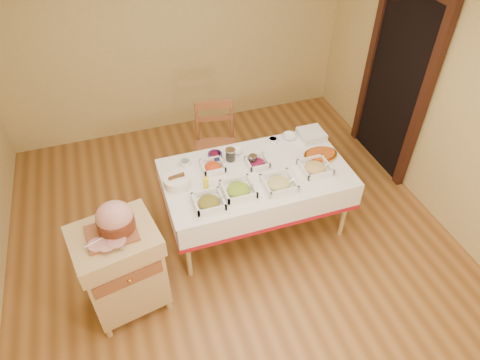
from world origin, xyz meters
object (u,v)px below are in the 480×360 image
(plate_stack, at_px, (311,134))
(brass_platter, at_px, (320,155))
(bread_basket, at_px, (177,181))
(dining_chair, at_px, (216,146))
(preserve_jar_right, at_px, (253,160))
(ham_on_board, at_px, (114,220))
(dining_table, at_px, (256,184))
(mustard_bottle, at_px, (206,183))
(butcher_cart, at_px, (122,266))
(preserve_jar_left, at_px, (231,155))

(plate_stack, xyz_separation_m, brass_platter, (-0.06, -0.33, -0.02))
(bread_basket, bearing_deg, dining_chair, 52.20)
(preserve_jar_right, xyz_separation_m, bread_basket, (-0.78, -0.06, 0.00))
(ham_on_board, relative_size, brass_platter, 1.15)
(plate_stack, bearing_deg, dining_table, -155.37)
(preserve_jar_right, height_order, mustard_bottle, mustard_bottle)
(butcher_cart, height_order, ham_on_board, ham_on_board)
(butcher_cart, distance_m, plate_stack, 2.36)
(dining_table, bearing_deg, mustard_bottle, -171.26)
(ham_on_board, xyz_separation_m, plate_stack, (2.13, 0.87, -0.26))
(bread_basket, bearing_deg, dining_table, -4.29)
(dining_table, height_order, plate_stack, plate_stack)
(dining_chair, distance_m, bread_basket, 1.01)
(dining_table, bearing_deg, plate_stack, 24.63)
(dining_table, xyz_separation_m, mustard_bottle, (-0.53, -0.08, 0.23))
(preserve_jar_right, bearing_deg, dining_table, -94.21)
(preserve_jar_right, height_order, brass_platter, preserve_jar_right)
(preserve_jar_right, height_order, plate_stack, preserve_jar_right)
(ham_on_board, bearing_deg, bread_basket, 44.05)
(dining_chair, bearing_deg, mustard_bottle, -111.16)
(preserve_jar_left, bearing_deg, bread_basket, -161.14)
(preserve_jar_left, bearing_deg, brass_platter, -15.40)
(mustard_bottle, distance_m, plate_stack, 1.36)
(butcher_cart, height_order, brass_platter, butcher_cart)
(dining_table, relative_size, bread_basket, 7.06)
(preserve_jar_left, xyz_separation_m, mustard_bottle, (-0.35, -0.34, 0.01))
(dining_chair, height_order, brass_platter, dining_chair)
(dining_chair, height_order, mustard_bottle, dining_chair)
(dining_chair, distance_m, preserve_jar_right, 0.78)
(ham_on_board, xyz_separation_m, preserve_jar_right, (1.37, 0.64, -0.25))
(bread_basket, bearing_deg, mustard_bottle, -29.51)
(preserve_jar_left, distance_m, plate_stack, 0.95)
(preserve_jar_right, xyz_separation_m, brass_platter, (0.70, -0.11, -0.03))
(dining_chair, bearing_deg, butcher_cart, -131.84)
(butcher_cart, height_order, mustard_bottle, butcher_cart)
(preserve_jar_right, bearing_deg, bread_basket, -175.25)
(dining_table, bearing_deg, preserve_jar_right, 85.79)
(mustard_bottle, relative_size, plate_stack, 0.63)
(dining_table, height_order, brass_platter, brass_platter)
(dining_chair, relative_size, bread_basket, 3.98)
(dining_table, xyz_separation_m, butcher_cart, (-1.41, -0.55, -0.06))
(butcher_cart, bearing_deg, plate_stack, 22.51)
(dining_chair, bearing_deg, dining_table, -78.08)
(ham_on_board, relative_size, bread_basket, 1.59)
(ham_on_board, relative_size, plate_stack, 1.59)
(mustard_bottle, bearing_deg, preserve_jar_right, 20.83)
(mustard_bottle, bearing_deg, ham_on_board, -152.55)
(dining_table, xyz_separation_m, ham_on_board, (-1.37, -0.52, 0.46))
(butcher_cart, bearing_deg, dining_table, 21.33)
(ham_on_board, bearing_deg, butcher_cart, -141.89)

